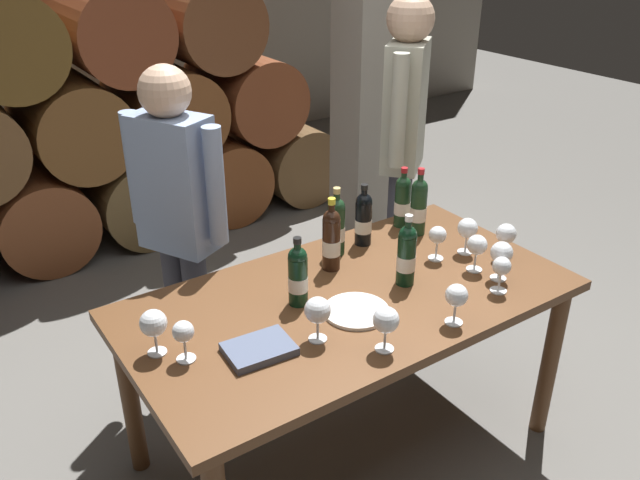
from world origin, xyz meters
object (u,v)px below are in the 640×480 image
object	(u,v)px
wine_glass_8	(183,333)
wine_glass_0	(318,311)
wine_glass_6	(477,246)
wine_bottle_0	(403,201)
wine_bottle_4	(336,226)
wine_glass_9	(502,268)
sommelier_presenting	(404,132)
tasting_notebook	(259,349)
wine_glass_1	(506,235)
wine_glass_10	(502,253)
wine_bottle_2	(419,206)
wine_glass_5	(467,229)
wine_bottle_1	(406,254)
dining_table	(349,315)
wine_glass_7	(386,321)
wine_glass_2	(153,324)
wine_glass_4	(438,236)
serving_plate	(356,311)
wine_glass_3	(456,296)
wine_bottle_5	(331,239)
wine_bottle_6	(298,275)
wine_bottle_3	(363,218)
taster_seated_left	(178,213)

from	to	relation	value
wine_glass_8	wine_glass_0	bearing A→B (deg)	-19.74
wine_glass_6	wine_bottle_0	bearing A→B (deg)	86.67
wine_bottle_4	wine_glass_9	world-z (taller)	wine_bottle_4
sommelier_presenting	tasting_notebook	bearing A→B (deg)	-147.26
wine_glass_1	wine_glass_10	size ratio (longest dim) A/B	0.98
wine_bottle_2	wine_glass_5	bearing A→B (deg)	-80.09
wine_bottle_1	wine_bottle_4	world-z (taller)	wine_bottle_4
dining_table	wine_glass_7	size ratio (longest dim) A/B	10.48
wine_glass_2	wine_glass_4	distance (m)	1.21
wine_glass_2	wine_glass_5	distance (m)	1.35
wine_glass_4	serving_plate	world-z (taller)	wine_glass_4
wine_bottle_1	wine_glass_3	bearing A→B (deg)	-96.81
wine_bottle_5	wine_glass_6	size ratio (longest dim) A/B	1.99
wine_glass_10	tasting_notebook	bearing A→B (deg)	173.71
wine_glass_3	wine_glass_6	size ratio (longest dim) A/B	0.99
wine_bottle_1	wine_bottle_6	xyz separation A→B (m)	(-0.42, 0.11, -0.01)
tasting_notebook	sommelier_presenting	xyz separation A→B (m)	(1.35, 0.87, 0.27)
wine_glass_2	wine_glass_3	bearing A→B (deg)	-24.35
wine_bottle_3	wine_glass_10	size ratio (longest dim) A/B	1.72
wine_bottle_1	wine_glass_7	bearing A→B (deg)	-139.42
tasting_notebook	wine_glass_4	bearing A→B (deg)	13.37
dining_table	taster_seated_left	xyz separation A→B (m)	(-0.37, 0.72, 0.25)
wine_glass_5	sommelier_presenting	distance (m)	0.82
wine_bottle_0	wine_glass_2	size ratio (longest dim) A/B	1.73
wine_glass_3	wine_glass_7	world-z (taller)	wine_glass_7
wine_glass_6	wine_glass_7	distance (m)	0.67
wine_bottle_2	serving_plate	size ratio (longest dim) A/B	1.29
dining_table	wine_glass_9	xyz separation A→B (m)	(0.49, -0.30, 0.19)
wine_glass_5	wine_glass_9	size ratio (longest dim) A/B	1.09
wine_glass_1	wine_glass_7	size ratio (longest dim) A/B	0.97
wine_glass_4	wine_glass_8	size ratio (longest dim) A/B	1.02
dining_table	wine_glass_10	world-z (taller)	wine_glass_10
wine_glass_0	wine_glass_3	xyz separation A→B (m)	(0.45, -0.19, -0.01)
wine_bottle_3	wine_glass_6	distance (m)	0.50
wine_bottle_3	serving_plate	distance (m)	0.56
wine_glass_6	wine_glass_5	bearing A→B (deg)	59.07
wine_bottle_0	wine_bottle_5	size ratio (longest dim) A/B	0.91
wine_glass_4	taster_seated_left	xyz separation A→B (m)	(-0.84, 0.69, 0.06)
wine_bottle_2	wine_glass_2	world-z (taller)	wine_bottle_2
dining_table	wine_glass_10	size ratio (longest dim) A/B	10.58
serving_plate	taster_seated_left	bearing A→B (deg)	110.93
wine_glass_1	tasting_notebook	distance (m)	1.16
dining_table	wine_bottle_6	distance (m)	0.29
sommelier_presenting	wine_glass_9	bearing A→B (deg)	-111.20
wine_bottle_4	wine_glass_2	distance (m)	0.92
wine_glass_8	sommelier_presenting	xyz separation A→B (m)	(1.57, 0.77, 0.18)
wine_bottle_1	taster_seated_left	bearing A→B (deg)	127.93
wine_bottle_5	wine_glass_1	distance (m)	0.72
wine_glass_8	wine_glass_10	bearing A→B (deg)	-9.79
wine_bottle_6	serving_plate	distance (m)	0.25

